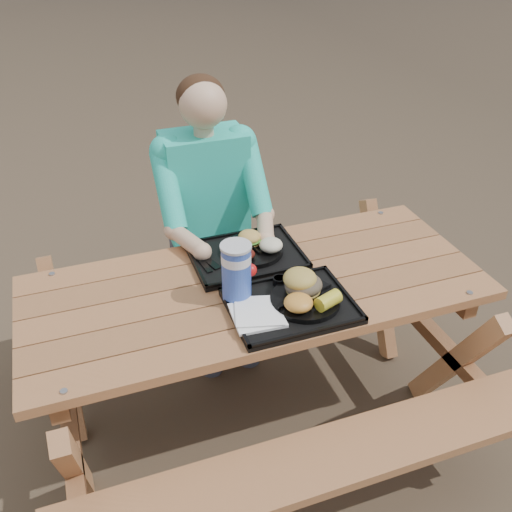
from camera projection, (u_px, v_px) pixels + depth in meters
name	position (u px, v px, depth m)	size (l,w,h in m)	color
ground	(256.00, 414.00, 2.64)	(60.00, 60.00, 0.00)	#999999
picnic_table	(256.00, 355.00, 2.44)	(1.80, 1.49, 0.75)	#999999
tray_near	(291.00, 306.00, 2.10)	(0.45, 0.35, 0.02)	black
tray_far	(246.00, 256.00, 2.38)	(0.45, 0.35, 0.02)	black
plate_near	(305.00, 300.00, 2.10)	(0.26, 0.26, 0.02)	black
plate_far	(252.00, 250.00, 2.38)	(0.26, 0.26, 0.02)	black
napkin_stack	(257.00, 314.00, 2.03)	(0.18, 0.18, 0.02)	white
soda_cup	(236.00, 273.00, 2.07)	(0.11, 0.11, 0.22)	#1538A4
condiment_bbq	(279.00, 281.00, 2.19)	(0.05, 0.05, 0.03)	#330D05
condiment_mustard	(294.00, 281.00, 2.19)	(0.04, 0.04, 0.03)	yellow
sandwich	(304.00, 276.00, 2.09)	(0.13, 0.13, 0.14)	#B89841
mac_cheese	(299.00, 303.00, 2.02)	(0.11, 0.11, 0.05)	gold
corn_cob	(328.00, 300.00, 2.03)	(0.09, 0.09, 0.05)	gold
cutlery_far	(207.00, 259.00, 2.34)	(0.03, 0.17, 0.01)	black
burger	(249.00, 234.00, 2.39)	(0.10, 0.10, 0.09)	gold
baked_beans	(245.00, 254.00, 2.31)	(0.08, 0.08, 0.04)	#4C140F
potato_salad	(271.00, 245.00, 2.35)	(0.10, 0.10, 0.05)	beige
diner	(209.00, 229.00, 2.80)	(0.48, 0.84, 1.28)	#1BBEAC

